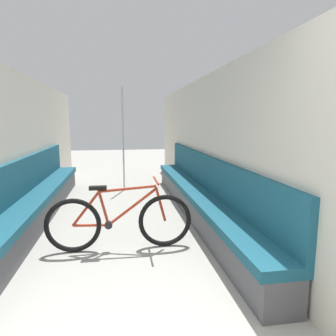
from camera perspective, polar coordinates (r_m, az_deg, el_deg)
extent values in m
cube|color=beige|center=(4.72, -28.04, 3.12)|extent=(0.10, 9.99, 2.27)
cube|color=beige|center=(4.70, 9.11, 4.05)|extent=(0.10, 9.99, 2.27)
cube|color=#4C4C51|center=(4.96, -23.73, -7.71)|extent=(0.36, 5.41, 0.34)
cube|color=#195166|center=(4.91, -23.90, -5.24)|extent=(0.43, 5.41, 0.10)
cube|color=#195166|center=(4.89, -26.16, -1.59)|extent=(0.07, 5.41, 0.54)
cube|color=#4C4C51|center=(4.95, 5.35, -7.01)|extent=(0.36, 5.41, 0.34)
cube|color=#195166|center=(4.89, 5.39, -4.52)|extent=(0.43, 5.41, 0.10)
cube|color=#195166|center=(4.88, 7.48, -0.76)|extent=(0.07, 5.41, 0.54)
torus|color=black|center=(3.72, -17.65, -10.41)|extent=(0.65, 0.06, 0.65)
torus|color=black|center=(3.71, -0.57, -10.00)|extent=(0.65, 0.06, 0.65)
cylinder|color=#9E2D19|center=(3.69, -14.46, -10.52)|extent=(0.41, 0.03, 0.05)
cylinder|color=#9E2D19|center=(3.64, -15.44, -7.60)|extent=(0.32, 0.03, 0.40)
cylinder|color=#9E2D19|center=(3.62, -12.23, -7.21)|extent=(0.14, 0.03, 0.46)
cylinder|color=#9E2D19|center=(3.62, -6.80, -7.35)|extent=(0.59, 0.03, 0.45)
cylinder|color=#9E2D19|center=(3.56, -7.74, -3.95)|extent=(0.68, 0.03, 0.08)
cylinder|color=#9E2D19|center=(3.64, -1.43, -6.91)|extent=(0.14, 0.03, 0.43)
cylinder|color=black|center=(3.68, -11.25, -10.60)|extent=(0.09, 0.06, 0.09)
cube|color=black|center=(3.56, -13.22, -3.71)|extent=(0.20, 0.07, 0.04)
cylinder|color=#9E2D19|center=(3.56, -2.31, -2.40)|extent=(0.02, 0.46, 0.02)
cylinder|color=gray|center=(6.78, -8.32, -4.11)|extent=(0.08, 0.08, 0.01)
cylinder|color=silver|center=(6.62, -8.54, 5.38)|extent=(0.04, 0.04, 2.25)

